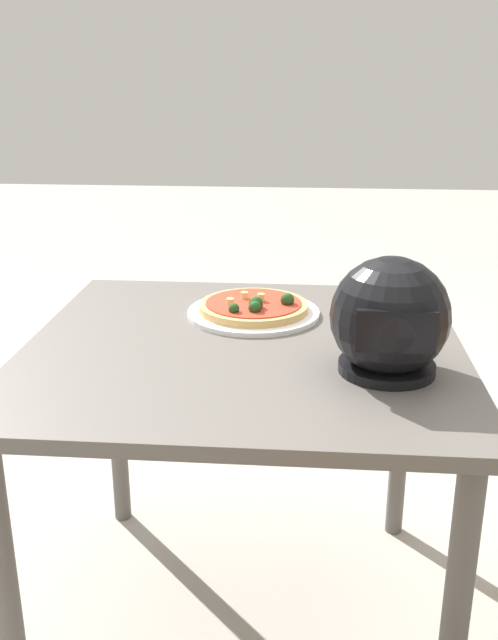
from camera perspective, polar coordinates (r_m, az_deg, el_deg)
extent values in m
plane|color=#B2ADA3|center=(1.96, -0.35, -22.62)|extent=(14.00, 14.00, 0.00)
cube|color=#5B5651|center=(1.57, -0.40, -2.34)|extent=(0.95, 0.92, 0.03)
cylinder|color=#5B5651|center=(2.10, 12.07, -8.08)|extent=(0.05, 0.05, 0.71)
cylinder|color=#5B5651|center=(2.15, -10.54, -7.28)|extent=(0.05, 0.05, 0.71)
cylinder|color=#5B5651|center=(1.44, 16.05, -22.75)|extent=(0.05, 0.05, 0.71)
cylinder|color=#5B5651|center=(1.52, -18.74, -20.67)|extent=(0.05, 0.05, 0.71)
cylinder|color=white|center=(1.73, 0.36, 0.58)|extent=(0.32, 0.32, 0.01)
cylinder|color=tan|center=(1.73, 0.36, 1.05)|extent=(0.26, 0.26, 0.02)
cylinder|color=red|center=(1.72, 0.36, 1.38)|extent=(0.23, 0.23, 0.00)
sphere|color=#234C1E|center=(1.71, 3.08, 1.64)|extent=(0.03, 0.03, 0.03)
sphere|color=#234C1E|center=(1.65, -1.22, 0.93)|extent=(0.03, 0.03, 0.03)
sphere|color=#234C1E|center=(1.66, 0.47, 1.02)|extent=(0.03, 0.03, 0.03)
sphere|color=#234C1E|center=(1.68, 0.55, 1.33)|extent=(0.03, 0.03, 0.03)
cylinder|color=#E0D172|center=(1.75, -0.36, 2.00)|extent=(0.02, 0.02, 0.02)
cylinder|color=#E0D172|center=(1.71, -1.52, 1.52)|extent=(0.02, 0.02, 0.01)
cylinder|color=#E0D172|center=(1.73, 0.97, 1.82)|extent=(0.02, 0.02, 0.02)
sphere|color=black|center=(1.40, 11.19, 0.31)|extent=(0.23, 0.23, 0.23)
cylinder|color=black|center=(1.44, 10.91, -3.69)|extent=(0.19, 0.19, 0.02)
cube|color=black|center=(1.30, 11.66, -0.91)|extent=(0.14, 0.02, 0.08)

